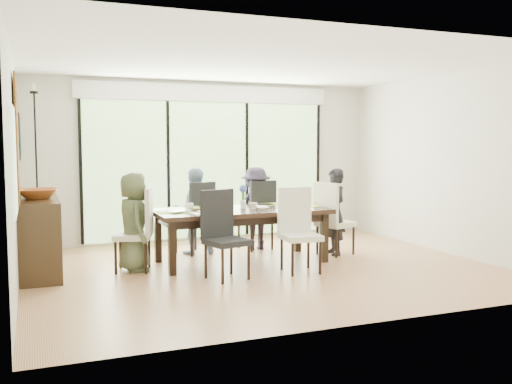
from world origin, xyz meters
name	(u,v)px	position (x,y,z in m)	size (l,w,h in m)	color
floor	(263,269)	(0.00, 0.00, -0.01)	(6.00, 5.00, 0.01)	#975E3C
ceiling	(263,62)	(0.00, 0.00, 2.71)	(6.00, 5.00, 0.01)	white
wall_back	(208,161)	(0.00, 2.51, 1.35)	(6.00, 0.02, 2.70)	beige
wall_front	(368,178)	(0.00, -2.51, 1.35)	(6.00, 0.02, 2.70)	silver
wall_left	(14,171)	(-3.01, 0.00, 1.35)	(0.02, 5.00, 2.70)	silver
wall_right	(448,164)	(3.01, 0.00, 1.35)	(0.02, 5.00, 2.70)	silver
glass_doors	(208,170)	(0.00, 2.47, 1.20)	(4.20, 0.02, 2.30)	#598C3F
blinds_header	(208,93)	(0.00, 2.46, 2.50)	(4.40, 0.06, 0.28)	white
mullion_a	(81,172)	(-2.10, 2.46, 1.20)	(0.05, 0.04, 2.30)	black
mullion_b	(168,171)	(-0.70, 2.46, 1.20)	(0.05, 0.04, 2.30)	black
mullion_c	(247,169)	(0.70, 2.46, 1.20)	(0.05, 0.04, 2.30)	black
mullion_d	(318,168)	(2.10, 2.46, 1.20)	(0.05, 0.04, 2.30)	black
side_window	(14,161)	(-2.97, -1.20, 1.50)	(0.02, 0.90, 1.00)	#8CAD7F
deck	(195,234)	(0.00, 3.40, -0.05)	(6.00, 1.80, 0.10)	brown
rail_top	(184,198)	(0.00, 4.20, 0.55)	(6.00, 0.08, 0.06)	brown
foliage_left	(85,154)	(-1.80, 5.20, 1.44)	(3.20, 3.20, 3.20)	#14380F
foliage_mid	(183,137)	(0.40, 5.80, 1.80)	(4.00, 4.00, 4.00)	#14380F
foliage_right	(269,160)	(2.20, 5.00, 1.26)	(2.80, 2.80, 2.80)	#14380F
foliage_far	(133,145)	(-0.60, 6.50, 1.62)	(3.60, 3.60, 3.60)	#14380F
table_top	(241,211)	(-0.13, 0.49, 0.72)	(2.39, 1.10, 0.06)	black
table_apron	(241,218)	(-0.13, 0.49, 0.63)	(2.19, 0.90, 0.10)	black
table_leg_fl	(172,248)	(-1.21, 0.06, 0.34)	(0.09, 0.09, 0.69)	black
table_leg_fr	(324,238)	(0.95, 0.06, 0.34)	(0.09, 0.09, 0.69)	black
table_leg_bl	(158,238)	(-1.21, 0.92, 0.34)	(0.09, 0.09, 0.69)	black
table_leg_br	(297,229)	(0.95, 0.92, 0.34)	(0.09, 0.09, 0.69)	black
chair_left_end	(132,229)	(-1.63, 0.49, 0.55)	(0.46, 0.46, 1.10)	beige
chair_right_end	(336,218)	(1.37, 0.49, 0.55)	(0.46, 0.46, 1.10)	white
chair_far_left	(194,217)	(-0.58, 1.34, 0.55)	(0.46, 0.46, 1.10)	black
chair_far_right	(255,214)	(0.42, 1.34, 0.55)	(0.46, 0.46, 1.10)	black
chair_near_left	(227,235)	(-0.63, -0.38, 0.55)	(0.46, 0.46, 1.10)	black
chair_near_right	(301,230)	(0.37, -0.38, 0.55)	(0.46, 0.46, 1.10)	white
person_left_end	(134,222)	(-1.61, 0.49, 0.64)	(0.60, 0.38, 1.29)	#485237
person_right_end	(334,212)	(1.35, 0.49, 0.64)	(0.60, 0.38, 1.29)	black
person_far_left	(194,211)	(-0.58, 1.32, 0.64)	(0.60, 0.38, 1.29)	#7F9AB8
person_far_right	(256,208)	(0.42, 1.32, 0.64)	(0.60, 0.38, 1.29)	#251E2E
placemat_left	(174,212)	(-1.08, 0.49, 0.75)	(0.44, 0.32, 0.01)	#87BF44
placemat_right	(302,206)	(0.82, 0.49, 0.75)	(0.44, 0.32, 0.01)	#AABE44
placemat_far_l	(202,207)	(-0.58, 0.89, 0.75)	(0.44, 0.32, 0.01)	#7CA33A
placemat_far_r	(266,204)	(0.42, 0.89, 0.75)	(0.44, 0.32, 0.01)	#97BF44
placemat_paper	(209,213)	(-0.68, 0.19, 0.75)	(0.44, 0.32, 0.01)	white
tablet_far_l	(209,207)	(-0.48, 0.84, 0.76)	(0.26, 0.18, 0.01)	black
tablet_far_r	(265,204)	(0.37, 0.84, 0.76)	(0.24, 0.17, 0.01)	black
papers	(288,207)	(0.57, 0.44, 0.75)	(0.30, 0.22, 0.00)	white
platter_base	(209,212)	(-0.68, 0.19, 0.77)	(0.26, 0.26, 0.02)	white
platter_snacks	(209,211)	(-0.68, 0.19, 0.78)	(0.20, 0.20, 0.01)	orange
vase	(243,204)	(-0.08, 0.54, 0.81)	(0.08, 0.08, 0.12)	silver
hyacinth_stems	(243,196)	(-0.08, 0.54, 0.93)	(0.04, 0.04, 0.16)	#337226
hyacinth_blooms	(243,189)	(-0.08, 0.54, 1.03)	(0.11, 0.11, 0.11)	#4652AF
laptop	(183,212)	(-0.98, 0.39, 0.76)	(0.33, 0.21, 0.03)	silver
cup_a	(189,207)	(-0.83, 0.64, 0.80)	(0.12, 0.12, 0.10)	white
cup_b	(254,206)	(0.02, 0.39, 0.79)	(0.10, 0.10, 0.09)	white
cup_c	(290,203)	(0.67, 0.59, 0.80)	(0.12, 0.12, 0.10)	white
book	(256,207)	(0.12, 0.54, 0.76)	(0.16, 0.22, 0.02)	white
sideboard	(39,235)	(-2.76, 0.86, 0.48)	(0.48, 1.71, 0.96)	black
bowl	(38,194)	(-2.76, 0.76, 1.03)	(0.51, 0.51, 0.12)	brown
candlestick_base	(37,194)	(-2.76, 1.21, 0.99)	(0.11, 0.11, 0.04)	black
candlestick_shaft	(36,143)	(-2.76, 1.21, 1.66)	(0.03, 0.03, 1.34)	black
candlestick_pan	(34,92)	(-2.76, 1.21, 2.32)	(0.11, 0.11, 0.03)	black
candle	(34,87)	(-2.76, 1.21, 2.39)	(0.04, 0.04, 0.11)	silver
tapestry	(17,140)	(-2.97, 0.40, 1.70)	(0.02, 1.00, 1.50)	#904B15
art_frame	(19,137)	(-2.97, 1.70, 1.75)	(0.03, 0.55, 0.65)	black
art_canvas	(21,137)	(-2.95, 1.70, 1.75)	(0.01, 0.45, 0.55)	#17464B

